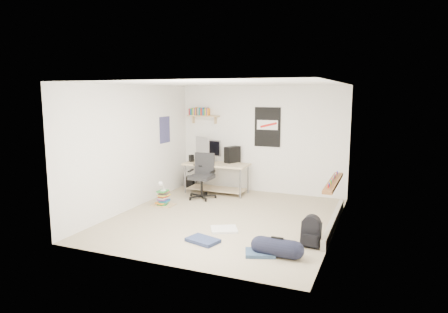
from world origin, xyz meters
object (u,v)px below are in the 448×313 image
at_px(office_chair, 202,177).
at_px(duffel_bag, 277,247).
at_px(desk, 217,178).
at_px(backpack, 311,234).
at_px(book_stack, 163,198).

xyz_separation_m(office_chair, duffel_bag, (2.40, -2.51, -0.35)).
bearing_deg(desk, duffel_bag, -32.93).
bearing_deg(duffel_bag, office_chair, 134.85).
height_order(office_chair, backpack, office_chair).
height_order(desk, backpack, desk).
bearing_deg(duffel_bag, backpack, 57.10).
bearing_deg(duffel_bag, desk, 127.71).
distance_m(office_chair, backpack, 3.41).
height_order(office_chair, book_stack, office_chair).
bearing_deg(backpack, desk, 140.26).
distance_m(desk, office_chair, 0.59).
bearing_deg(backpack, office_chair, 148.60).
distance_m(desk, book_stack, 1.53).
height_order(desk, book_stack, desk).
height_order(desk, office_chair, office_chair).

